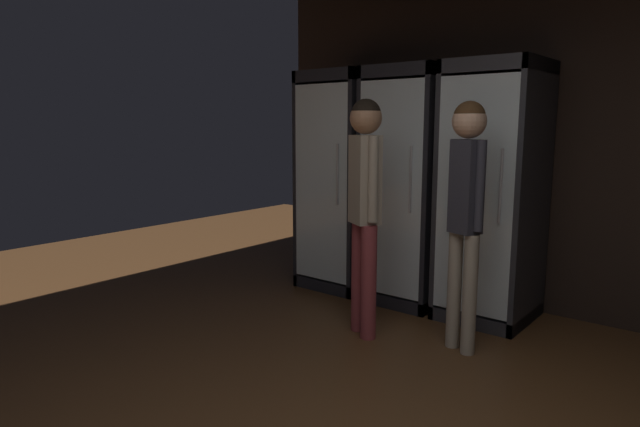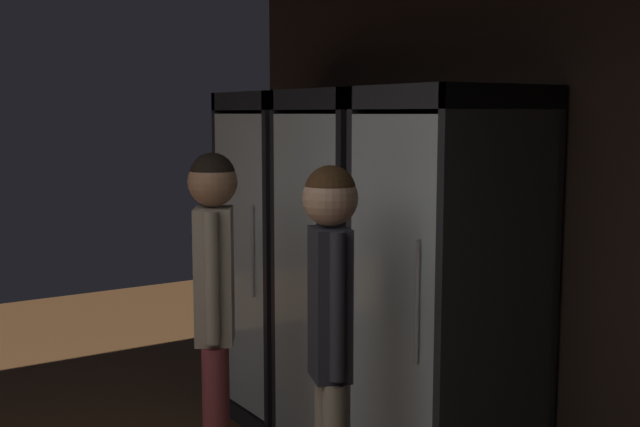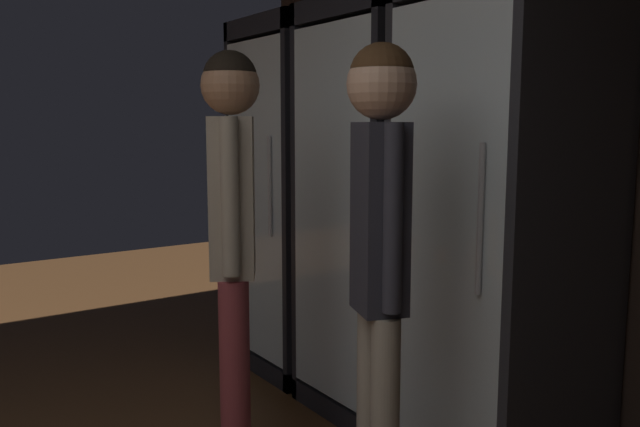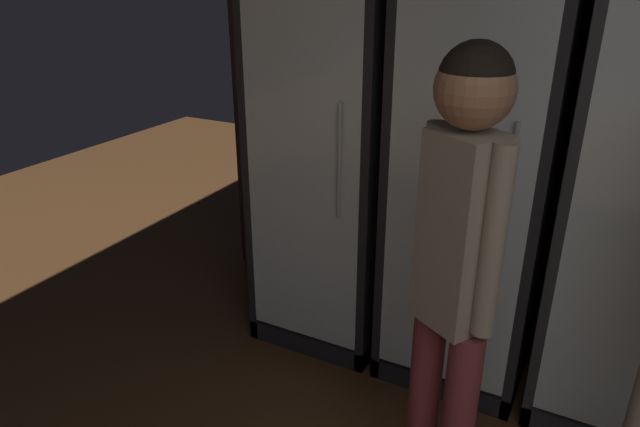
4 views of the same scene
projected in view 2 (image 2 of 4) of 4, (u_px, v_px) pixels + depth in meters
The scene contains 5 objects.
cooler_far_left at pixel (297, 260), 4.65m from camera, with size 0.64×0.70×1.90m.
cooler_left at pixel (366, 280), 4.08m from camera, with size 0.64×0.70×1.90m.
cooler_center at pixel (457, 307), 3.52m from camera, with size 0.64×0.70×1.90m.
shopper_near at pixel (214, 295), 3.44m from camera, with size 0.28×0.24×1.62m.
shopper_far at pixel (330, 313), 3.00m from camera, with size 0.26×0.21×1.60m.
Camera 2 is at (1.76, 0.29, 1.79)m, focal length 44.46 mm.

